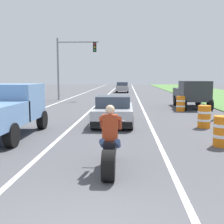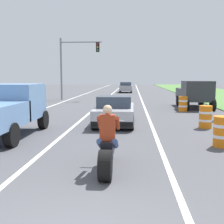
{
  "view_description": "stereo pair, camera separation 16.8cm",
  "coord_description": "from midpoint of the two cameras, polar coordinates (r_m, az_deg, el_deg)",
  "views": [
    {
      "loc": [
        0.72,
        -3.52,
        2.27
      ],
      "look_at": [
        0.16,
        6.81,
        1.0
      ],
      "focal_mm": 46.09,
      "sensor_mm": 36.0,
      "label": 1
    },
    {
      "loc": [
        0.89,
        -3.5,
        2.27
      ],
      "look_at": [
        0.16,
        6.81,
        1.0
      ],
      "focal_mm": 46.09,
      "sensor_mm": 36.0,
      "label": 2
    }
  ],
  "objects": [
    {
      "name": "construction_barrel_mid",
      "position": [
        13.43,
        17.48,
        -0.87
      ],
      "size": [
        0.58,
        0.58,
        1.0
      ],
      "color": "orange",
      "rests_on": "ground"
    },
    {
      "name": "distant_car_far_ahead",
      "position": [
        41.67,
        1.95,
        4.96
      ],
      "size": [
        1.8,
        4.0,
        1.5
      ],
      "color": "#99999E",
      "rests_on": "ground"
    },
    {
      "name": "construction_barrel_nearest",
      "position": [
        10.04,
        20.56,
        -3.58
      ],
      "size": [
        0.58,
        0.58,
        1.0
      ],
      "color": "orange",
      "rests_on": "ground"
    },
    {
      "name": "lane_stripe_centre_dashed",
      "position": [
        23.76,
        -3.18,
        1.53
      ],
      "size": [
        0.14,
        120.0,
        0.01
      ],
      "primitive_type": "cube",
      "color": "white",
      "rests_on": "ground"
    },
    {
      "name": "pickup_truck_left_lane_light_blue",
      "position": [
        11.56,
        -20.81,
        0.77
      ],
      "size": [
        2.02,
        4.8,
        1.98
      ],
      "color": "#6B93C6",
      "rests_on": "ground"
    },
    {
      "name": "construction_barrel_far",
      "position": [
        19.47,
        13.22,
        1.62
      ],
      "size": [
        0.58,
        0.58,
        1.0
      ],
      "color": "orange",
      "rests_on": "ground"
    },
    {
      "name": "traffic_light_mast_near",
      "position": [
        28.72,
        -8.44,
        10.32
      ],
      "size": [
        4.12,
        0.34,
        6.0
      ],
      "color": "gray",
      "rests_on": "ground"
    },
    {
      "name": "lane_stripe_right_solid",
      "position": [
        23.64,
        5.53,
        1.48
      ],
      "size": [
        0.14,
        120.0,
        0.01
      ],
      "primitive_type": "cube",
      "color": "white",
      "rests_on": "ground"
    },
    {
      "name": "pickup_truck_right_shoulder_dark_grey",
      "position": [
        21.76,
        15.31,
        3.7
      ],
      "size": [
        2.02,
        4.8,
        1.98
      ],
      "color": "#2D3035",
      "rests_on": "ground"
    },
    {
      "name": "motorcycle_with_rider",
      "position": [
        6.88,
        -1.08,
        -7.12
      ],
      "size": [
        0.7,
        2.21,
        1.62
      ],
      "color": "black",
      "rests_on": "ground"
    },
    {
      "name": "lane_stripe_left_solid",
      "position": [
        24.42,
        -11.61,
        1.55
      ],
      "size": [
        0.14,
        120.0,
        0.01
      ],
      "primitive_type": "cube",
      "color": "white",
      "rests_on": "ground"
    },
    {
      "name": "sports_car_silver",
      "position": [
        13.86,
        -0.03,
        0.21
      ],
      "size": [
        1.84,
        4.3,
        1.37
      ],
      "color": "#B7B7BC",
      "rests_on": "ground"
    }
  ]
}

